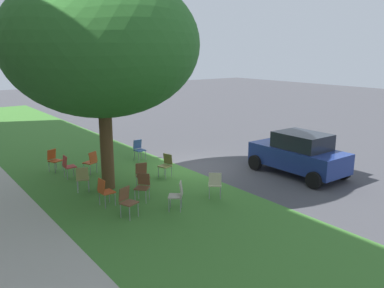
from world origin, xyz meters
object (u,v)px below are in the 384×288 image
(chair_9, at_px, (178,194))
(parked_car, at_px, (299,153))
(chair_7, at_px, (166,164))
(chair_6, at_px, (83,177))
(chair_2, at_px, (68,165))
(chair_4, at_px, (142,174))
(chair_5, at_px, (215,183))
(chair_0, at_px, (143,185))
(chair_11, at_px, (105,190))
(street_tree, at_px, (102,45))
(chair_3, at_px, (54,159))
(chair_1, at_px, (127,200))
(chair_10, at_px, (91,161))
(chair_8, at_px, (139,148))

(chair_9, distance_m, parked_car, 5.72)
(chair_7, height_order, chair_9, same)
(chair_6, bearing_deg, chair_2, -4.20)
(chair_4, bearing_deg, chair_5, -148.67)
(chair_0, bearing_deg, chair_2, 16.63)
(chair_4, relative_size, chair_11, 1.00)
(street_tree, height_order, chair_3, street_tree)
(chair_9, bearing_deg, chair_1, 72.42)
(chair_2, distance_m, chair_4, 3.08)
(chair_1, relative_size, chair_10, 1.00)
(chair_6, bearing_deg, chair_1, -175.59)
(street_tree, xyz_separation_m, chair_6, (0.17, 0.85, -4.32))
(chair_9, bearing_deg, chair_11, 45.20)
(chair_0, height_order, parked_car, parked_car)
(chair_1, relative_size, chair_8, 1.00)
(chair_1, bearing_deg, chair_8, -32.56)
(chair_3, xyz_separation_m, chair_5, (-6.06, -3.18, 0.00))
(chair_5, xyz_separation_m, chair_11, (1.50, 3.13, 0.00))
(chair_2, xyz_separation_m, chair_11, (-3.36, 0.08, 0.00))
(chair_3, bearing_deg, chair_1, -177.85)
(chair_1, bearing_deg, chair_0, -49.54)
(chair_5, xyz_separation_m, chair_10, (4.87, 2.13, 0.00))
(street_tree, relative_size, chair_3, 8.16)
(parked_car, bearing_deg, street_tree, 65.63)
(chair_3, distance_m, chair_6, 2.94)
(chair_6, height_order, chair_10, same)
(chair_3, bearing_deg, chair_8, -98.21)
(chair_7, bearing_deg, chair_6, 84.24)
(parked_car, bearing_deg, chair_1, 87.15)
(chair_6, distance_m, chair_10, 2.04)
(chair_7, distance_m, chair_10, 2.94)
(chair_6, relative_size, chair_7, 1.00)
(chair_8, bearing_deg, chair_10, 105.33)
(chair_6, bearing_deg, chair_9, -152.85)
(street_tree, height_order, chair_8, street_tree)
(chair_3, distance_m, chair_9, 6.37)
(chair_0, relative_size, chair_8, 1.00)
(chair_3, height_order, chair_9, same)
(chair_5, xyz_separation_m, chair_9, (-0.09, 1.53, 0.00))
(chair_8, xyz_separation_m, chair_9, (-5.65, 1.88, 0.00))
(chair_6, xyz_separation_m, chair_8, (2.43, -3.53, 0.00))
(chair_4, xyz_separation_m, chair_5, (-2.26, -1.38, 0.00))
(street_tree, relative_size, chair_7, 8.16)
(chair_3, xyz_separation_m, chair_11, (-4.57, -0.05, 0.00))
(chair_1, height_order, chair_6, same)
(chair_8, bearing_deg, chair_9, 161.59)
(chair_1, xyz_separation_m, chair_6, (2.76, 0.21, 0.00))
(chair_2, xyz_separation_m, chair_4, (-2.59, -1.67, 0.00))
(chair_6, distance_m, parked_car, 8.00)
(chair_2, height_order, chair_7, same)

